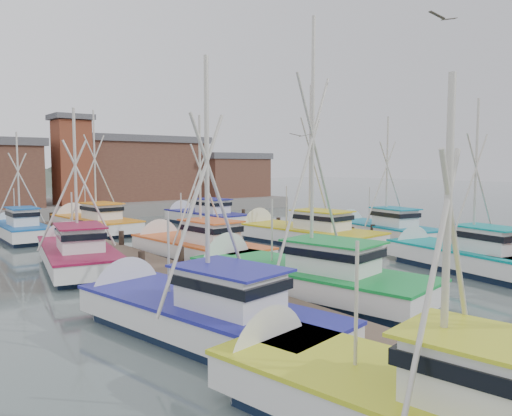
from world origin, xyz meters
TOP-DOWN VIEW (x-y plane):
  - ground at (0.00, 0.00)m, footprint 260.00×260.00m
  - dock_left at (-7.00, 4.04)m, footprint 2.30×46.00m
  - dock_right at (7.00, 4.04)m, footprint 2.30×46.00m
  - quay at (0.00, 37.00)m, footprint 44.00×16.00m
  - shed_center at (6.00, 37.00)m, footprint 14.84×9.54m
  - shed_right at (17.00, 34.00)m, footprint 8.48×6.36m
  - lookout_tower at (-2.00, 33.00)m, footprint 3.60×3.60m
  - boat_2 at (-9.92, -10.18)m, footprint 4.35×9.53m
  - boat_4 at (-4.41, -1.17)m, footprint 5.07×10.76m
  - boat_5 at (4.71, -2.92)m, footprint 4.04×9.03m
  - boat_6 at (-10.09, -2.89)m, footprint 4.53×9.77m
  - boat_8 at (-4.11, 7.15)m, footprint 3.65×9.58m
  - boat_9 at (4.07, 7.66)m, footprint 4.38×10.73m
  - boat_10 at (-9.55, 9.15)m, footprint 4.67×9.96m
  - boat_11 at (9.40, 5.64)m, footprint 4.14×9.16m
  - boat_12 at (-4.28, 21.67)m, footprint 4.01×10.09m
  - boat_13 at (4.62, 20.33)m, footprint 3.93×9.29m
  - boat_14 at (-9.63, 20.72)m, footprint 3.21×8.12m
  - gull_near at (-0.64, -4.95)m, footprint 1.55×0.64m
  - gull_far at (3.35, 6.87)m, footprint 1.50×0.66m

SIDE VIEW (x-z plane):
  - ground at x=0.00m, z-range 0.00..0.00m
  - dock_left at x=-7.00m, z-range -0.54..0.96m
  - dock_right at x=7.00m, z-range -0.54..0.96m
  - quay at x=0.00m, z-range 0.00..1.20m
  - boat_2 at x=-9.92m, z-range -3.00..4.35m
  - boat_8 at x=-4.11m, z-range -3.51..4.87m
  - boat_14 at x=-9.63m, z-range -3.23..4.58m
  - boat_5 at x=4.71m, z-range -3.70..5.06m
  - boat_10 at x=-9.55m, z-range -3.60..4.96m
  - boat_11 at x=9.40m, z-range -3.76..5.13m
  - boat_6 at x=-10.09m, z-range -3.75..5.12m
  - boat_12 at x=-4.28m, z-range -4.28..5.65m
  - boat_13 at x=4.62m, z-range -4.24..5.61m
  - boat_9 at x=4.07m, z-range -4.75..6.13m
  - boat_4 at x=-4.41m, z-range -5.03..6.42m
  - shed_right at x=17.00m, z-range 1.24..6.44m
  - shed_center at x=6.00m, z-range 1.24..8.14m
  - lookout_tower at x=-2.00m, z-range 1.30..9.80m
  - gull_far at x=3.35m, z-range 6.68..6.92m
  - gull_near at x=-0.64m, z-range 10.25..10.49m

